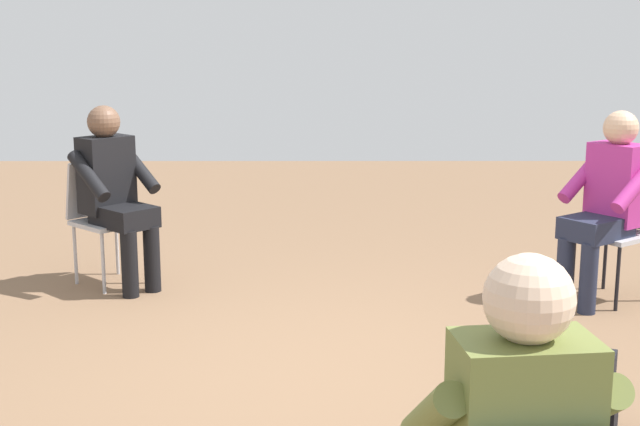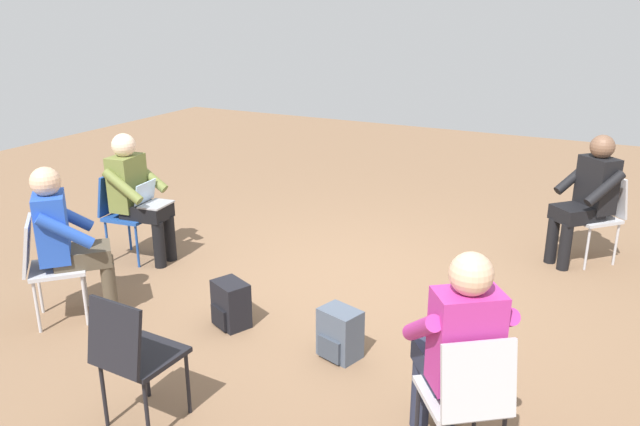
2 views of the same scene
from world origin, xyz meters
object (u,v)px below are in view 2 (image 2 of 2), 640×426
(chair_northwest, at_px, (467,394))
(person_in_blue, at_px, (67,235))
(person_in_black, at_px, (588,193))
(chair_north, at_px, (133,352))
(person_with_laptop, at_px, (137,192))
(person_in_magenta, at_px, (458,343))
(chair_southwest, at_px, (599,211))
(backpack_by_empty_chair, at_px, (340,336))
(backpack_near_laptop_user, at_px, (231,307))
(chair_northeast, at_px, (47,262))
(chair_east, at_px, (124,209))

(chair_northwest, height_order, person_in_blue, person_in_blue)
(person_in_black, bearing_deg, person_in_blue, 84.25)
(chair_north, bearing_deg, person_with_laptop, 134.54)
(chair_northwest, xyz_separation_m, person_with_laptop, (3.53, -1.48, 0.20))
(person_in_magenta, bearing_deg, chair_southwest, 45.43)
(person_in_black, xyz_separation_m, backpack_by_empty_chair, (1.33, 2.58, -0.54))
(chair_southwest, height_order, person_with_laptop, person_with_laptop)
(person_in_black, bearing_deg, chair_northwest, 128.75)
(person_in_magenta, height_order, backpack_near_laptop_user, person_in_magenta)
(person_with_laptop, xyz_separation_m, backpack_by_empty_chair, (-2.46, 0.71, -0.53))
(chair_northeast, height_order, chair_southwest, same)
(person_in_blue, distance_m, backpack_near_laptop_user, 1.37)
(chair_northwest, bearing_deg, person_in_black, 49.07)
(person_in_blue, xyz_separation_m, backpack_near_laptop_user, (-1.18, -0.45, -0.54))
(chair_northeast, height_order, person_with_laptop, person_with_laptop)
(chair_northwest, xyz_separation_m, person_in_magenta, (0.10, -0.13, 0.20))
(chair_northwest, height_order, chair_northeast, same)
(chair_east, relative_size, chair_southwest, 1.00)
(chair_northeast, relative_size, chair_southwest, 1.00)
(person_with_laptop, bearing_deg, person_in_black, 109.37)
(chair_north, bearing_deg, person_in_black, 64.50)
(backpack_by_empty_chair, bearing_deg, person_in_black, -117.39)
(person_in_magenta, relative_size, person_in_black, 1.00)
(chair_north, relative_size, person_with_laptop, 0.69)
(chair_north, height_order, chair_southwest, same)
(person_in_blue, bearing_deg, chair_northwest, 37.05)
(chair_northeast, height_order, person_in_magenta, person_in_magenta)
(backpack_by_empty_chair, bearing_deg, person_with_laptop, -16.16)
(person_in_blue, bearing_deg, person_in_magenta, 39.32)
(chair_northeast, distance_m, backpack_by_empty_chair, 2.32)
(person_in_black, xyz_separation_m, backpack_near_laptop_user, (2.27, 2.55, -0.54))
(chair_northwest, bearing_deg, chair_north, 158.16)
(chair_southwest, xyz_separation_m, person_in_magenta, (0.48, 3.33, 0.20))
(chair_east, height_order, chair_northwest, same)
(chair_north, height_order, person_with_laptop, person_with_laptop)
(chair_east, distance_m, person_in_magenta, 3.84)
(chair_east, xyz_separation_m, person_in_magenta, (-3.60, 1.33, 0.20))
(chair_north, xyz_separation_m, backpack_near_laptop_user, (0.22, -1.26, -0.34))
(chair_north, distance_m, chair_northwest, 1.85)
(chair_northeast, bearing_deg, backpack_by_empty_chair, 56.97)
(backpack_by_empty_chair, bearing_deg, person_in_magenta, 146.88)
(chair_north, height_order, backpack_near_laptop_user, chair_north)
(chair_northwest, bearing_deg, person_with_laptop, 120.80)
(chair_northeast, xyz_separation_m, backpack_by_empty_chair, (-2.23, -0.55, -0.34))
(person_in_blue, relative_size, backpack_by_empty_chair, 3.44)
(chair_northwest, relative_size, chair_northeast, 1.00)
(chair_southwest, bearing_deg, person_in_black, 90.00)
(chair_north, height_order, person_in_blue, person_in_blue)
(chair_northwest, bearing_deg, chair_east, 122.01)
(chair_northwest, bearing_deg, backpack_by_empty_chair, 107.91)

